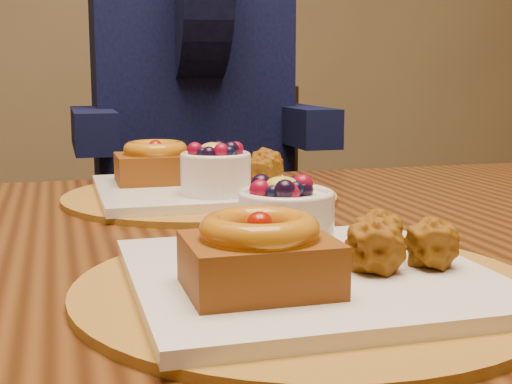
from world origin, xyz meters
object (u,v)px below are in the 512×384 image
place_setting_near (303,262)px  place_setting_far (199,182)px  dining_table (240,301)px  chair_far (208,249)px  diner (190,66)px

place_setting_near → place_setting_far: 0.43m
dining_table → place_setting_near: bearing=-90.7°
chair_far → place_setting_far: bearing=-81.3°
dining_table → diner: size_ratio=1.81×
place_setting_far → place_setting_near: bearing=-90.0°
dining_table → diner: diner is taller
place_setting_near → chair_far: 1.21m
place_setting_far → diner: size_ratio=0.43×
place_setting_far → dining_table: bearing=-89.2°
chair_far → diner: 0.45m
place_setting_near → place_setting_far: place_setting_far is taller
place_setting_near → chair_far: size_ratio=0.43×
dining_table → diner: bearing=82.8°
dining_table → chair_far: chair_far is taller
dining_table → place_setting_far: place_setting_far is taller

